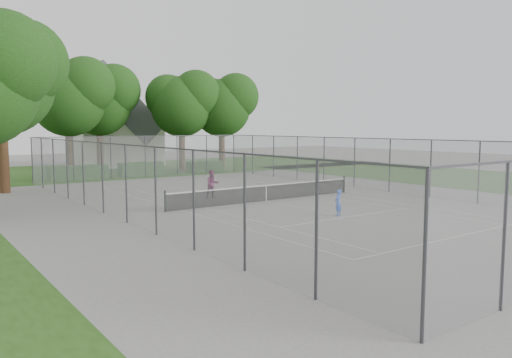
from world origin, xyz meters
TOP-DOWN VIEW (x-y plane):
  - ground at (0.00, 0.00)m, footprint 120.00×120.00m
  - grass_far at (0.00, 26.00)m, footprint 60.00×20.00m
  - grass_right at (22.00, 0.00)m, footprint 16.00×40.00m
  - court_markings at (0.00, 0.00)m, footprint 11.03×23.83m
  - tennis_net at (0.00, 0.00)m, footprint 12.87×0.10m
  - perimeter_fence at (0.00, 0.00)m, footprint 18.08×34.08m
  - tree_far_left at (-4.85, 21.55)m, footprint 7.13×6.51m
  - tree_far_midleft at (-1.09, 24.85)m, footprint 7.12×6.50m
  - tree_far_midright at (5.93, 21.47)m, footprint 6.83×6.24m
  - tree_far_right at (10.16, 20.78)m, footprint 6.76×6.17m
  - tree_side_back at (-11.47, 12.78)m, footprint 7.70×7.03m
  - hedge_left at (-5.32, 18.21)m, footprint 4.58×1.37m
  - hedge_mid at (0.08, 18.15)m, footprint 3.85×1.10m
  - hedge_right at (6.56, 18.26)m, footprint 3.42×1.25m
  - house at (2.24, 30.20)m, footprint 8.75×6.78m
  - girl_player at (-0.07, -5.85)m, footprint 0.54×0.45m
  - woman_player at (-1.84, 2.96)m, footprint 0.93×0.78m

SIDE VIEW (x-z plane):
  - ground at x=0.00m, z-range 0.00..0.00m
  - grass_far at x=0.00m, z-range 0.00..0.00m
  - grass_right at x=22.00m, z-range 0.00..0.00m
  - court_markings at x=0.00m, z-range 0.00..0.01m
  - tennis_net at x=0.00m, z-range -0.04..1.06m
  - hedge_right at x=6.56m, z-range 0.00..1.02m
  - hedge_left at x=-5.32m, z-range 0.00..1.14m
  - hedge_mid at x=0.08m, z-range 0.00..1.21m
  - girl_player at x=-0.07m, z-range 0.00..1.28m
  - woman_player at x=-1.84m, z-range 0.00..1.70m
  - perimeter_fence at x=0.00m, z-range 0.05..3.57m
  - house at x=2.24m, z-range -1.06..9.83m
  - tree_far_right at x=10.16m, z-range 1.82..11.53m
  - tree_far_midright at x=5.93m, z-range 1.84..11.66m
  - tree_far_midleft at x=-1.09m, z-range 1.91..12.15m
  - tree_far_left at x=-4.85m, z-range 1.92..12.17m
  - tree_side_back at x=-11.47m, z-range 2.07..13.14m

